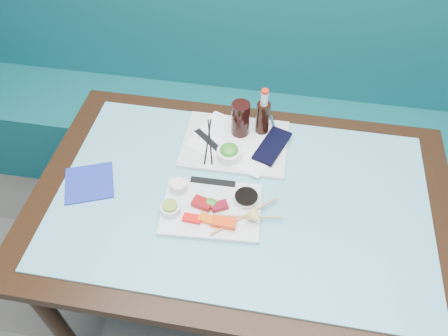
% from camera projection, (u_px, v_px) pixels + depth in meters
% --- Properties ---
extents(booth_bench, '(3.00, 0.56, 1.17)m').
position_uv_depth(booth_bench, '(263.00, 114.00, 2.27)').
color(booth_bench, '#0E545A').
rests_on(booth_bench, ground).
extents(dining_table, '(1.40, 0.90, 0.75)m').
position_uv_depth(dining_table, '(241.00, 212.00, 1.51)').
color(dining_table, black).
rests_on(dining_table, ground).
extents(glass_top, '(1.22, 0.76, 0.01)m').
position_uv_depth(glass_top, '(242.00, 197.00, 1.45)').
color(glass_top, '#62B3C4').
rests_on(glass_top, dining_table).
extents(sashimi_plate, '(0.33, 0.25, 0.02)m').
position_uv_depth(sashimi_plate, '(211.00, 209.00, 1.40)').
color(sashimi_plate, silver).
rests_on(sashimi_plate, glass_top).
extents(salmon_left, '(0.06, 0.03, 0.01)m').
position_uv_depth(salmon_left, '(192.00, 219.00, 1.36)').
color(salmon_left, '#FF0C0A').
rests_on(salmon_left, sashimi_plate).
extents(salmon_mid, '(0.07, 0.04, 0.01)m').
position_uv_depth(salmon_mid, '(208.00, 219.00, 1.36)').
color(salmon_mid, '#FF620A').
rests_on(salmon_mid, sashimi_plate).
extents(salmon_right, '(0.08, 0.04, 0.02)m').
position_uv_depth(salmon_right, '(224.00, 223.00, 1.35)').
color(salmon_right, '#FF3B0A').
rests_on(salmon_right, sashimi_plate).
extents(tuna_left, '(0.07, 0.05, 0.02)m').
position_uv_depth(tuna_left, '(202.00, 203.00, 1.39)').
color(tuna_left, maroon).
rests_on(tuna_left, sashimi_plate).
extents(tuna_right, '(0.06, 0.05, 0.02)m').
position_uv_depth(tuna_right, '(219.00, 206.00, 1.39)').
color(tuna_right, maroon).
rests_on(tuna_right, sashimi_plate).
extents(seaweed_garnish, '(0.05, 0.05, 0.02)m').
position_uv_depth(seaweed_garnish, '(210.00, 203.00, 1.39)').
color(seaweed_garnish, '#36871F').
rests_on(seaweed_garnish, sashimi_plate).
extents(ramekin_wasabi, '(0.08, 0.08, 0.03)m').
position_uv_depth(ramekin_wasabi, '(170.00, 209.00, 1.38)').
color(ramekin_wasabi, white).
rests_on(ramekin_wasabi, sashimi_plate).
extents(wasabi_fill, '(0.06, 0.06, 0.01)m').
position_uv_depth(wasabi_fill, '(170.00, 205.00, 1.36)').
color(wasabi_fill, olive).
rests_on(wasabi_fill, ramekin_wasabi).
extents(ramekin_ginger, '(0.06, 0.06, 0.02)m').
position_uv_depth(ramekin_ginger, '(179.00, 187.00, 1.43)').
color(ramekin_ginger, silver).
rests_on(ramekin_ginger, sashimi_plate).
extents(ginger_fill, '(0.06, 0.06, 0.01)m').
position_uv_depth(ginger_fill, '(178.00, 184.00, 1.42)').
color(ginger_fill, '#FFE1D1').
rests_on(ginger_fill, ramekin_ginger).
extents(soy_dish, '(0.09, 0.09, 0.02)m').
position_uv_depth(soy_dish, '(246.00, 198.00, 1.41)').
color(soy_dish, silver).
rests_on(soy_dish, sashimi_plate).
extents(soy_fill, '(0.09, 0.09, 0.01)m').
position_uv_depth(soy_fill, '(246.00, 196.00, 1.40)').
color(soy_fill, black).
rests_on(soy_fill, soy_dish).
extents(lemon_wedge, '(0.06, 0.06, 0.05)m').
position_uv_depth(lemon_wedge, '(256.00, 218.00, 1.34)').
color(lemon_wedge, '#E9D66E').
rests_on(lemon_wedge, sashimi_plate).
extents(chopstick_sleeve, '(0.15, 0.03, 0.00)m').
position_uv_depth(chopstick_sleeve, '(213.00, 182.00, 1.46)').
color(chopstick_sleeve, black).
rests_on(chopstick_sleeve, sashimi_plate).
extents(wooden_chopstick_a, '(0.19, 0.18, 0.01)m').
position_uv_depth(wooden_chopstick_a, '(245.00, 216.00, 1.37)').
color(wooden_chopstick_a, tan).
rests_on(wooden_chopstick_a, sashimi_plate).
extents(wooden_chopstick_b, '(0.22, 0.04, 0.01)m').
position_uv_depth(wooden_chopstick_b, '(248.00, 216.00, 1.37)').
color(wooden_chopstick_b, tan).
rests_on(wooden_chopstick_b, sashimi_plate).
extents(serving_tray, '(0.38, 0.29, 0.01)m').
position_uv_depth(serving_tray, '(235.00, 144.00, 1.59)').
color(serving_tray, silver).
rests_on(serving_tray, glass_top).
extents(paper_placemat, '(0.36, 0.31, 0.00)m').
position_uv_depth(paper_placemat, '(235.00, 142.00, 1.59)').
color(paper_placemat, white).
rests_on(paper_placemat, serving_tray).
extents(seaweed_bowl, '(0.11, 0.11, 0.03)m').
position_uv_depth(seaweed_bowl, '(229.00, 154.00, 1.53)').
color(seaweed_bowl, white).
rests_on(seaweed_bowl, serving_tray).
extents(seaweed_salad, '(0.07, 0.07, 0.03)m').
position_uv_depth(seaweed_salad, '(229.00, 150.00, 1.51)').
color(seaweed_salad, '#2D8E20').
rests_on(seaweed_salad, seaweed_bowl).
extents(cola_glass, '(0.07, 0.07, 0.14)m').
position_uv_depth(cola_glass, '(241.00, 119.00, 1.57)').
color(cola_glass, black).
rests_on(cola_glass, serving_tray).
extents(navy_pouch, '(0.13, 0.20, 0.01)m').
position_uv_depth(navy_pouch, '(272.00, 146.00, 1.57)').
color(navy_pouch, black).
rests_on(navy_pouch, serving_tray).
extents(fork, '(0.04, 0.10, 0.01)m').
position_uv_depth(fork, '(273.00, 126.00, 1.63)').
color(fork, white).
rests_on(fork, serving_tray).
extents(black_chopstick_a, '(0.03, 0.23, 0.01)m').
position_uv_depth(black_chopstick_a, '(208.00, 141.00, 1.59)').
color(black_chopstick_a, black).
rests_on(black_chopstick_a, serving_tray).
extents(black_chopstick_b, '(0.06, 0.22, 0.01)m').
position_uv_depth(black_chopstick_b, '(210.00, 141.00, 1.59)').
color(black_chopstick_b, black).
rests_on(black_chopstick_b, serving_tray).
extents(tray_sleeve, '(0.13, 0.12, 0.00)m').
position_uv_depth(tray_sleeve, '(209.00, 141.00, 1.59)').
color(tray_sleeve, black).
rests_on(tray_sleeve, serving_tray).
extents(cola_bottle_body, '(0.05, 0.05, 0.14)m').
position_uv_depth(cola_bottle_body, '(263.00, 119.00, 1.58)').
color(cola_bottle_body, black).
rests_on(cola_bottle_body, glass_top).
extents(cola_bottle_neck, '(0.04, 0.04, 0.05)m').
position_uv_depth(cola_bottle_neck, '(264.00, 99.00, 1.51)').
color(cola_bottle_neck, silver).
rests_on(cola_bottle_neck, cola_bottle_body).
extents(cola_bottle_cap, '(0.03, 0.03, 0.01)m').
position_uv_depth(cola_bottle_cap, '(265.00, 91.00, 1.49)').
color(cola_bottle_cap, red).
rests_on(cola_bottle_cap, cola_bottle_neck).
extents(blue_napkin, '(0.21, 0.21, 0.01)m').
position_uv_depth(blue_napkin, '(89.00, 183.00, 1.48)').
color(blue_napkin, navy).
rests_on(blue_napkin, glass_top).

